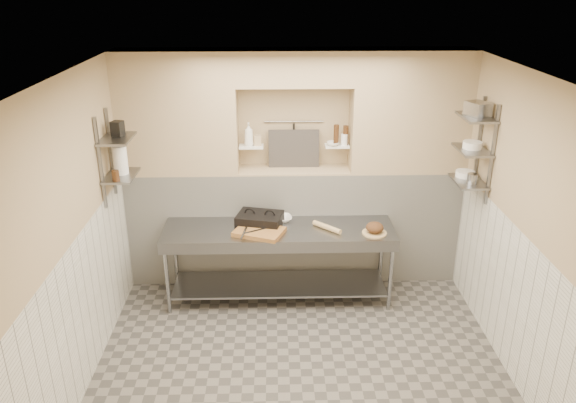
{
  "coord_description": "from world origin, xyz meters",
  "views": [
    {
      "loc": [
        -0.24,
        -4.53,
        3.56
      ],
      "look_at": [
        -0.1,
        0.9,
        1.35
      ],
      "focal_mm": 35.0,
      "sensor_mm": 36.0,
      "label": 1
    }
  ],
  "objects_px": {
    "panini_press": "(260,220)",
    "bowl_alcove": "(333,144)",
    "bottle_soap": "(249,134)",
    "prep_table": "(279,250)",
    "jug_left": "(120,160)",
    "cutting_board": "(259,232)",
    "rolling_pin": "(327,227)",
    "bread_loaf": "(375,227)",
    "mixing_bowl": "(282,219)"
  },
  "relations": [
    {
      "from": "prep_table",
      "to": "panini_press",
      "type": "height_order",
      "value": "panini_press"
    },
    {
      "from": "bottle_soap",
      "to": "prep_table",
      "type": "bearing_deg",
      "value": -58.78
    },
    {
      "from": "prep_table",
      "to": "jug_left",
      "type": "bearing_deg",
      "value": -176.5
    },
    {
      "from": "jug_left",
      "to": "mixing_bowl",
      "type": "bearing_deg",
      "value": 11.12
    },
    {
      "from": "panini_press",
      "to": "bread_loaf",
      "type": "height_order",
      "value": "panini_press"
    },
    {
      "from": "rolling_pin",
      "to": "bottle_soap",
      "type": "relative_size",
      "value": 1.4
    },
    {
      "from": "bread_loaf",
      "to": "jug_left",
      "type": "bearing_deg",
      "value": 179.1
    },
    {
      "from": "panini_press",
      "to": "bottle_soap",
      "type": "bearing_deg",
      "value": 119.01
    },
    {
      "from": "bowl_alcove",
      "to": "jug_left",
      "type": "height_order",
      "value": "jug_left"
    },
    {
      "from": "bottle_soap",
      "to": "bowl_alcove",
      "type": "distance_m",
      "value": 0.98
    },
    {
      "from": "panini_press",
      "to": "bottle_soap",
      "type": "distance_m",
      "value": 0.99
    },
    {
      "from": "bowl_alcove",
      "to": "bread_loaf",
      "type": "bearing_deg",
      "value": -58.45
    },
    {
      "from": "prep_table",
      "to": "bread_loaf",
      "type": "relative_size",
      "value": 13.35
    },
    {
      "from": "bread_loaf",
      "to": "rolling_pin",
      "type": "bearing_deg",
      "value": 166.87
    },
    {
      "from": "mixing_bowl",
      "to": "bowl_alcove",
      "type": "distance_m",
      "value": 1.05
    },
    {
      "from": "cutting_board",
      "to": "jug_left",
      "type": "relative_size",
      "value": 1.74
    },
    {
      "from": "panini_press",
      "to": "bread_loaf",
      "type": "bearing_deg",
      "value": 1.93
    },
    {
      "from": "bread_loaf",
      "to": "bowl_alcove",
      "type": "height_order",
      "value": "bowl_alcove"
    },
    {
      "from": "prep_table",
      "to": "bowl_alcove",
      "type": "distance_m",
      "value": 1.37
    },
    {
      "from": "panini_press",
      "to": "bowl_alcove",
      "type": "relative_size",
      "value": 3.92
    },
    {
      "from": "cutting_board",
      "to": "prep_table",
      "type": "bearing_deg",
      "value": 26.73
    },
    {
      "from": "panini_press",
      "to": "jug_left",
      "type": "bearing_deg",
      "value": -157.66
    },
    {
      "from": "mixing_bowl",
      "to": "cutting_board",
      "type": "bearing_deg",
      "value": -127.13
    },
    {
      "from": "cutting_board",
      "to": "mixing_bowl",
      "type": "bearing_deg",
      "value": 52.87
    },
    {
      "from": "rolling_pin",
      "to": "jug_left",
      "type": "relative_size",
      "value": 1.28
    },
    {
      "from": "cutting_board",
      "to": "bread_loaf",
      "type": "height_order",
      "value": "bread_loaf"
    },
    {
      "from": "panini_press",
      "to": "cutting_board",
      "type": "height_order",
      "value": "panini_press"
    },
    {
      "from": "cutting_board",
      "to": "rolling_pin",
      "type": "relative_size",
      "value": 1.36
    },
    {
      "from": "prep_table",
      "to": "mixing_bowl",
      "type": "xyz_separation_m",
      "value": [
        0.04,
        0.23,
        0.29
      ]
    },
    {
      "from": "cutting_board",
      "to": "mixing_bowl",
      "type": "height_order",
      "value": "mixing_bowl"
    },
    {
      "from": "prep_table",
      "to": "rolling_pin",
      "type": "bearing_deg",
      "value": -2.46
    },
    {
      "from": "prep_table",
      "to": "bottle_soap",
      "type": "height_order",
      "value": "bottle_soap"
    },
    {
      "from": "bread_loaf",
      "to": "jug_left",
      "type": "relative_size",
      "value": 0.65
    },
    {
      "from": "panini_press",
      "to": "bread_loaf",
      "type": "distance_m",
      "value": 1.3
    },
    {
      "from": "rolling_pin",
      "to": "mixing_bowl",
      "type": "bearing_deg",
      "value": 153.03
    },
    {
      "from": "cutting_board",
      "to": "bottle_soap",
      "type": "distance_m",
      "value": 1.14
    },
    {
      "from": "panini_press",
      "to": "bowl_alcove",
      "type": "xyz_separation_m",
      "value": [
        0.85,
        0.41,
        0.77
      ]
    },
    {
      "from": "rolling_pin",
      "to": "bowl_alcove",
      "type": "relative_size",
      "value": 2.63
    },
    {
      "from": "bottle_soap",
      "to": "jug_left",
      "type": "distance_m",
      "value": 1.47
    },
    {
      "from": "bottle_soap",
      "to": "jug_left",
      "type": "height_order",
      "value": "bottle_soap"
    },
    {
      "from": "mixing_bowl",
      "to": "bottle_soap",
      "type": "distance_m",
      "value": 1.04
    },
    {
      "from": "bread_loaf",
      "to": "bottle_soap",
      "type": "distance_m",
      "value": 1.78
    },
    {
      "from": "panini_press",
      "to": "prep_table",
      "type": "bearing_deg",
      "value": -15.36
    },
    {
      "from": "panini_press",
      "to": "jug_left",
      "type": "height_order",
      "value": "jug_left"
    },
    {
      "from": "panini_press",
      "to": "bottle_soap",
      "type": "xyz_separation_m",
      "value": [
        -0.12,
        0.43,
        0.88
      ]
    },
    {
      "from": "bread_loaf",
      "to": "prep_table",
      "type": "bearing_deg",
      "value": 172.26
    },
    {
      "from": "prep_table",
      "to": "jug_left",
      "type": "height_order",
      "value": "jug_left"
    },
    {
      "from": "cutting_board",
      "to": "mixing_bowl",
      "type": "distance_m",
      "value": 0.43
    },
    {
      "from": "prep_table",
      "to": "rolling_pin",
      "type": "distance_m",
      "value": 0.61
    },
    {
      "from": "mixing_bowl",
      "to": "rolling_pin",
      "type": "distance_m",
      "value": 0.56
    }
  ]
}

